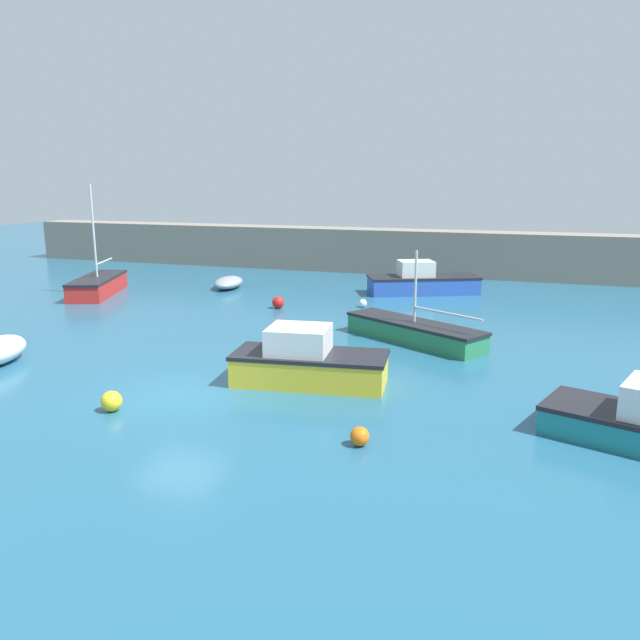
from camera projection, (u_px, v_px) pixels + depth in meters
ground_plane at (178, 399)px, 18.28m from camera, size 120.00×120.00×0.20m
harbor_breakwater at (384, 251)px, 42.21m from camera, size 54.78×2.44×2.90m
open_tender_yellow at (229, 282)px, 36.20m from camera, size 2.03×3.18×0.66m
motorboat_grey_hull at (307, 362)px, 19.22m from camera, size 4.95×2.57×1.79m
motorboat_with_cabin at (422, 282)px, 34.48m from camera, size 6.36×4.43×1.82m
sailboat_short_mast at (414, 331)px, 24.20m from camera, size 5.96×4.33×3.57m
sailboat_tall_mast at (98, 285)px, 34.08m from camera, size 3.61×5.74×5.96m
mooring_buoy_yellow at (112, 401)px, 16.98m from camera, size 0.57×0.57×0.57m
mooring_buoy_white at (363, 303)px, 30.79m from camera, size 0.40×0.40×0.40m
mooring_buoy_red at (278, 302)px, 30.51m from camera, size 0.60×0.60×0.60m
mooring_buoy_orange at (360, 436)px, 14.78m from camera, size 0.47×0.47×0.47m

